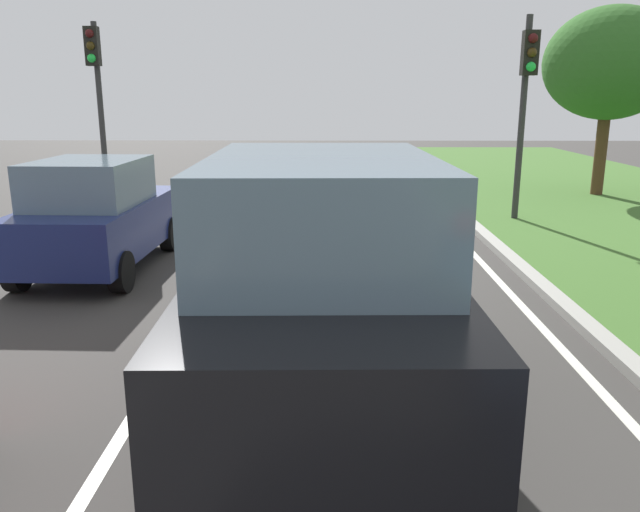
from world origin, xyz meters
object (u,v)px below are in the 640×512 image
object	(u,v)px
traffic_light_overhead_left	(97,81)
tree_roadside_far	(610,64)
traffic_light_near_right	(526,86)
car_hatchback_far	(97,216)
car_suv_ahead	(321,291)

from	to	relation	value
traffic_light_overhead_left	tree_roadside_far	distance (m)	13.26
tree_roadside_far	traffic_light_near_right	bearing A→B (deg)	-131.86
traffic_light_near_right	tree_roadside_far	xyz separation A→B (m)	(3.31, 3.70, 0.63)
car_hatchback_far	car_suv_ahead	bearing A→B (deg)	-51.86
car_hatchback_far	traffic_light_near_right	world-z (taller)	traffic_light_near_right
car_suv_ahead	tree_roadside_far	xyz separation A→B (m)	(7.58, 12.61, 2.38)
car_hatchback_far	traffic_light_near_right	distance (m)	9.09
car_suv_ahead	tree_roadside_far	bearing A→B (deg)	57.75
car_suv_ahead	traffic_light_near_right	size ratio (longest dim) A/B	1.04
car_suv_ahead	tree_roadside_far	size ratio (longest dim) A/B	0.90
car_hatchback_far	tree_roadside_far	bearing A→B (deg)	36.32
traffic_light_near_right	car_hatchback_far	bearing A→B (deg)	-152.55
traffic_light_near_right	traffic_light_overhead_left	size ratio (longest dim) A/B	0.98
car_suv_ahead	tree_roadside_far	distance (m)	14.90
car_suv_ahead	traffic_light_overhead_left	xyz separation A→B (m)	(-5.56, 10.83, 1.91)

